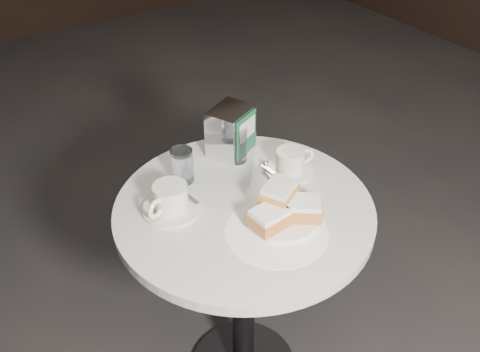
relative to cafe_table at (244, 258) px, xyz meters
name	(u,v)px	position (x,y,z in m)	size (l,w,h in m)	color
cafe_table	(244,258)	(0.00, 0.00, 0.00)	(0.70, 0.70, 0.74)	black
sugar_spill	(276,232)	(0.01, -0.13, 0.20)	(0.26, 0.26, 0.00)	white
beignet_plate	(283,210)	(0.05, -0.11, 0.23)	(0.23, 0.23, 0.09)	silver
coffee_cup_left	(170,200)	(-0.17, 0.09, 0.23)	(0.20, 0.20, 0.08)	silver
coffee_cup_right	(290,163)	(0.20, 0.05, 0.23)	(0.16, 0.16, 0.07)	silver
water_glass_left	(182,166)	(-0.08, 0.19, 0.25)	(0.08, 0.08, 0.10)	white
water_glass_right	(235,144)	(0.10, 0.20, 0.25)	(0.08, 0.08, 0.11)	white
napkin_dispenser	(231,131)	(0.11, 0.23, 0.27)	(0.16, 0.15, 0.15)	silver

